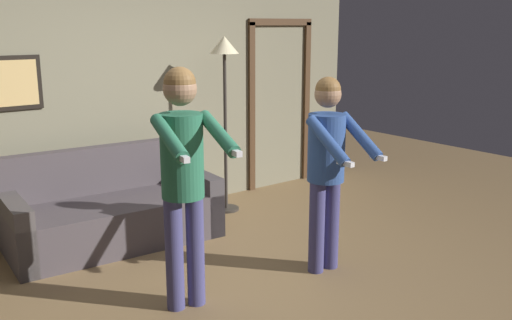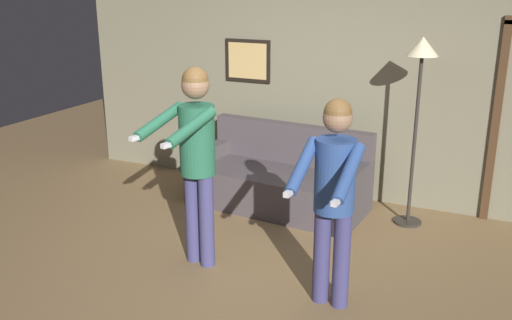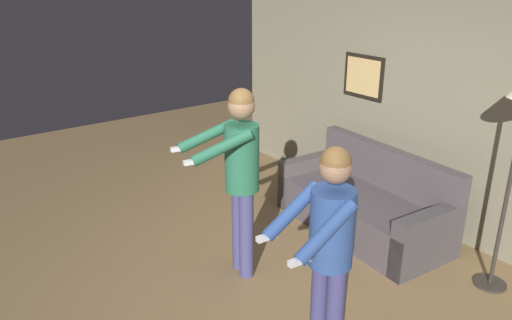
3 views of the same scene
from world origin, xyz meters
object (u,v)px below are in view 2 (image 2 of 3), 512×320
object	(u,v)px
torchiere_lamp	(420,74)
person_standing_right	(334,187)
person_standing_left	(196,148)
couch	(279,182)

from	to	relation	value
torchiere_lamp	person_standing_right	world-z (taller)	torchiere_lamp
torchiere_lamp	person_standing_left	distance (m)	2.30
couch	torchiere_lamp	distance (m)	1.88
torchiere_lamp	person_standing_left	size ratio (longest dim) A/B	1.09
couch	person_standing_right	bearing A→B (deg)	-56.29
couch	torchiere_lamp	xyz separation A→B (m)	(1.39, 0.13, 1.27)
torchiere_lamp	person_standing_right	distance (m)	1.92
person_standing_right	person_standing_left	bearing A→B (deg)	173.11
torchiere_lamp	person_standing_right	bearing A→B (deg)	-98.32
person_standing_left	person_standing_right	size ratio (longest dim) A/B	1.08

